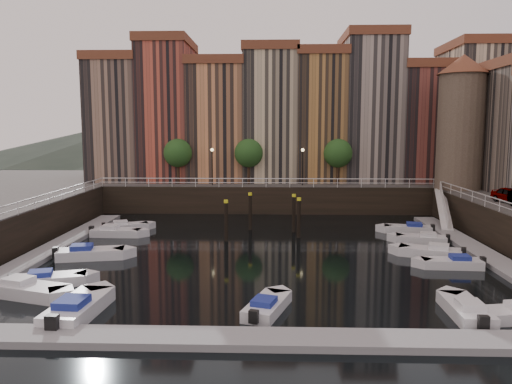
{
  "coord_description": "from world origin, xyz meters",
  "views": [
    {
      "loc": [
        0.67,
        -37.8,
        9.32
      ],
      "look_at": [
        -0.7,
        4.0,
        4.0
      ],
      "focal_mm": 35.0,
      "sensor_mm": 36.0,
      "label": 1
    }
  ],
  "objects_px": {
    "mooring_pilings": "(268,217)",
    "boat_left_2": "(89,253)",
    "gangway": "(443,206)",
    "boat_left_1": "(49,280)",
    "boat_left_0": "(26,290)",
    "corner_tower": "(461,120)",
    "car_a": "(512,197)"
  },
  "relations": [
    {
      "from": "mooring_pilings",
      "to": "boat_left_2",
      "type": "relative_size",
      "value": 1.28
    },
    {
      "from": "gangway",
      "to": "boat_left_1",
      "type": "xyz_separation_m",
      "value": [
        -29.81,
        -19.28,
        -1.58
      ]
    },
    {
      "from": "gangway",
      "to": "mooring_pilings",
      "type": "bearing_deg",
      "value": -164.71
    },
    {
      "from": "boat_left_0",
      "to": "boat_left_1",
      "type": "bearing_deg",
      "value": 96.16
    },
    {
      "from": "mooring_pilings",
      "to": "corner_tower",
      "type": "bearing_deg",
      "value": 24.77
    },
    {
      "from": "mooring_pilings",
      "to": "car_a",
      "type": "bearing_deg",
      "value": -2.95
    },
    {
      "from": "boat_left_1",
      "to": "mooring_pilings",
      "type": "bearing_deg",
      "value": 31.39
    },
    {
      "from": "boat_left_0",
      "to": "corner_tower",
      "type": "bearing_deg",
      "value": 55.26
    },
    {
      "from": "gangway",
      "to": "boat_left_1",
      "type": "height_order",
      "value": "gangway"
    },
    {
      "from": "corner_tower",
      "to": "mooring_pilings",
      "type": "distance_m",
      "value": 23.35
    },
    {
      "from": "mooring_pilings",
      "to": "boat_left_0",
      "type": "height_order",
      "value": "mooring_pilings"
    },
    {
      "from": "corner_tower",
      "to": "mooring_pilings",
      "type": "height_order",
      "value": "corner_tower"
    },
    {
      "from": "gangway",
      "to": "boat_left_2",
      "type": "bearing_deg",
      "value": -156.13
    },
    {
      "from": "gangway",
      "to": "boat_left_0",
      "type": "bearing_deg",
      "value": -144.83
    },
    {
      "from": "boat_left_1",
      "to": "car_a",
      "type": "bearing_deg",
      "value": 5.0
    },
    {
      "from": "boat_left_1",
      "to": "car_a",
      "type": "xyz_separation_m",
      "value": [
        33.49,
        13.62,
        3.32
      ]
    },
    {
      "from": "mooring_pilings",
      "to": "boat_left_1",
      "type": "xyz_separation_m",
      "value": [
        -12.98,
        -14.68,
        -1.31
      ]
    },
    {
      "from": "gangway",
      "to": "boat_left_2",
      "type": "relative_size",
      "value": 1.64
    },
    {
      "from": "boat_left_0",
      "to": "boat_left_1",
      "type": "xyz_separation_m",
      "value": [
        0.39,
        2.0,
        -0.04
      ]
    },
    {
      "from": "boat_left_0",
      "to": "car_a",
      "type": "relative_size",
      "value": 1.29
    },
    {
      "from": "boat_left_1",
      "to": "car_a",
      "type": "height_order",
      "value": "car_a"
    },
    {
      "from": "boat_left_0",
      "to": "boat_left_2",
      "type": "bearing_deg",
      "value": 103.28
    },
    {
      "from": "corner_tower",
      "to": "boat_left_0",
      "type": "height_order",
      "value": "corner_tower"
    },
    {
      "from": "boat_left_1",
      "to": "car_a",
      "type": "relative_size",
      "value": 1.15
    },
    {
      "from": "gangway",
      "to": "boat_left_0",
      "type": "xyz_separation_m",
      "value": [
        -30.2,
        -21.28,
        -1.54
      ]
    },
    {
      "from": "boat_left_2",
      "to": "car_a",
      "type": "xyz_separation_m",
      "value": [
        33.31,
        7.45,
        3.28
      ]
    },
    {
      "from": "car_a",
      "to": "boat_left_2",
      "type": "bearing_deg",
      "value": 179.65
    },
    {
      "from": "corner_tower",
      "to": "gangway",
      "type": "height_order",
      "value": "corner_tower"
    },
    {
      "from": "gangway",
      "to": "boat_left_0",
      "type": "height_order",
      "value": "gangway"
    },
    {
      "from": "corner_tower",
      "to": "car_a",
      "type": "distance_m",
      "value": 12.1
    },
    {
      "from": "boat_left_0",
      "to": "car_a",
      "type": "bearing_deg",
      "value": 42.09
    },
    {
      "from": "corner_tower",
      "to": "boat_left_2",
      "type": "distance_m",
      "value": 38.26
    }
  ]
}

